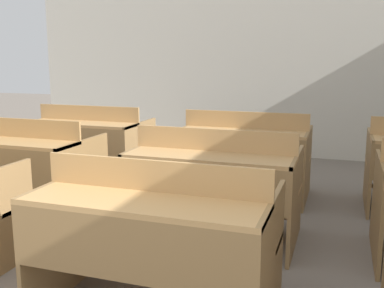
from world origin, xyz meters
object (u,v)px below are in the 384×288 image
bench_second_left (22,163)px  bench_third_center (245,152)px  bench_front_center (155,234)px  bench_third_left (90,141)px  bench_second_center (214,181)px

bench_second_left → bench_third_center: 2.19m
bench_front_center → bench_second_left: (-1.85, 1.18, 0.00)m
bench_third_left → bench_third_center: bearing=-0.3°
bench_third_left → bench_second_center: bearing=-33.2°
bench_second_left → bench_second_center: bearing=-0.8°
bench_second_left → bench_second_center: 1.86m
bench_front_center → bench_third_center: same height
bench_third_left → bench_third_center: (1.85, -0.01, 0.00)m
bench_front_center → bench_second_center: same height
bench_second_left → bench_third_center: size_ratio=1.00×
bench_second_left → bench_third_left: bearing=90.0°
bench_front_center → bench_third_center: (0.00, 2.36, 0.00)m
bench_front_center → bench_second_left: bearing=147.5°
bench_front_center → bench_second_left: size_ratio=1.00×
bench_front_center → bench_second_left: same height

